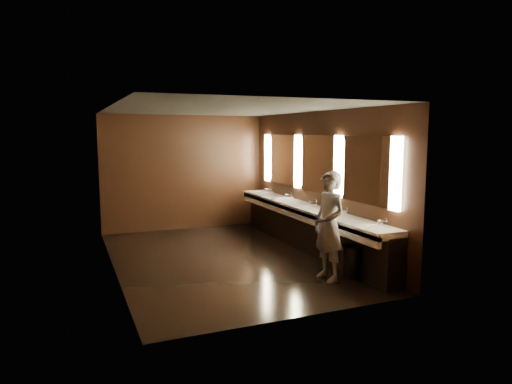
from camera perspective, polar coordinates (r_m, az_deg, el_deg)
floor at (r=8.77m, az=-3.96°, el=-8.31°), size 6.00×6.00×0.00m
ceiling at (r=8.45m, az=-4.13°, el=10.29°), size 4.00×6.00×0.02m
wall_back at (r=11.36m, az=-8.93°, el=2.43°), size 4.00×0.02×2.80m
wall_front at (r=5.76m, az=5.63°, el=-2.37°), size 4.00×0.02×2.80m
wall_left at (r=8.08m, az=-17.60°, el=0.14°), size 0.02×6.00×2.80m
wall_right at (r=9.33m, az=7.67°, el=1.36°), size 0.02×6.00×2.80m
sink_counter at (r=9.36m, az=6.48°, el=-4.20°), size 0.55×5.40×1.01m
mirror_band at (r=9.29m, az=7.60°, el=3.51°), size 0.06×5.03×1.15m
person at (r=7.45m, az=9.13°, el=-4.19°), size 0.49×0.69×1.77m
trash_bin at (r=7.75m, az=11.95°, el=-8.53°), size 0.44×0.44×0.53m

